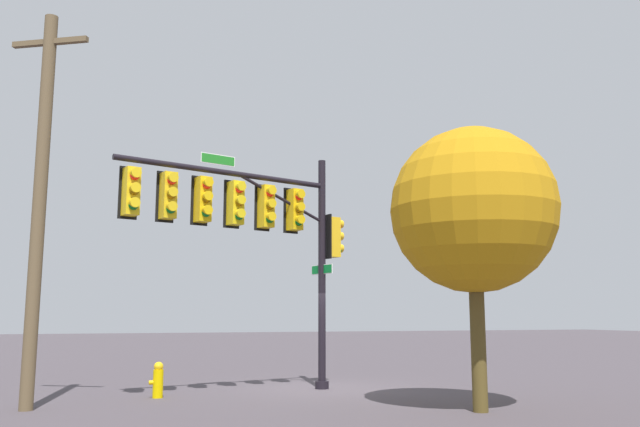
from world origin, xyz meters
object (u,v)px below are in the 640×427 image
Objects in this scene: signal_pole_assembly at (251,217)px; utility_pole at (40,198)px; fire_hydrant at (158,380)px; tree_near at (473,210)px.

signal_pole_assembly is 0.74× the size of utility_pole.
fire_hydrant is at bearing -1.92° from signal_pole_assembly.
utility_pole is at bearing -20.31° from tree_near.
signal_pole_assembly is 1.07× the size of tree_near.
tree_near is (-5.89, 4.45, 3.67)m from fire_hydrant.
utility_pole is 10.22× the size of fire_hydrant.
signal_pole_assembly is at bearing 178.08° from fire_hydrant.
utility_pole is at bearing 24.92° from fire_hydrant.
fire_hydrant is (-2.72, -1.27, -3.97)m from utility_pole.
fire_hydrant is at bearing -37.10° from tree_near.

